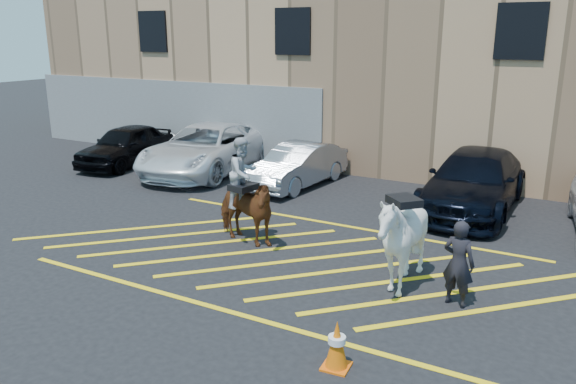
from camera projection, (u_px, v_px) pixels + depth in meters
The scene contains 11 objects.
ground at pixel (302, 256), 11.91m from camera, with size 90.00×90.00×0.00m, color black.
car_black_suv at pixel (126, 145), 19.94m from camera, with size 1.68×4.16×1.42m, color black.
car_white_pickup at pixel (206, 149), 18.88m from camera, with size 2.65×5.75×1.60m, color white.
car_silver_sedan at pixel (298, 165), 17.19m from camera, with size 1.37×3.93×1.29m, color gray.
car_blue_suv at pixel (474, 181), 14.87m from camera, with size 2.15×5.29×1.53m, color black.
handler at pixel (458, 263), 9.59m from camera, with size 0.56×0.37×1.54m, color black.
warehouse at pixel (450, 58), 21.02m from camera, with size 32.42×10.20×7.30m.
hatching_zone at pixel (296, 260), 11.66m from camera, with size 12.60×5.12×0.01m.
mounted_bay at pixel (244, 201), 12.40m from camera, with size 1.95×1.18×2.41m.
saddled_white at pixel (402, 240), 10.12m from camera, with size 2.31×2.32×1.91m.
traffic_cone at pixel (337, 344), 7.85m from camera, with size 0.41×0.41×0.73m.
Camera 1 is at (5.07, -9.86, 4.57)m, focal length 35.00 mm.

